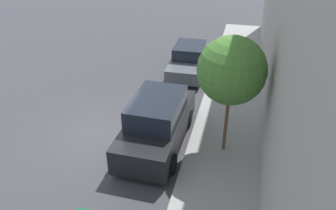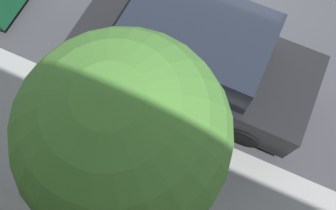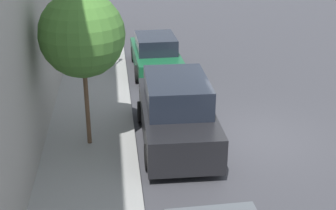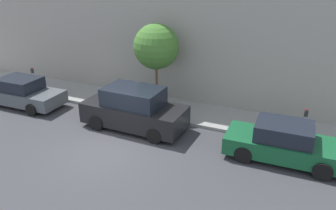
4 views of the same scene
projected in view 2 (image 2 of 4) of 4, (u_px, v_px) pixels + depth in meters
The scene contains 4 objects.
ground_plane at pixel (228, 2), 8.17m from camera, with size 60.00×60.00×0.00m, color #38383D.
sidewalk at pixel (144, 179), 6.51m from camera, with size 2.62×32.00×0.15m.
parked_suv_second at pixel (194, 56), 6.55m from camera, with size 2.08×4.84×1.98m.
street_tree at pixel (126, 136), 3.49m from camera, with size 2.28×2.28×4.31m.
Camera 2 is at (5.52, 0.83, 6.68)m, focal length 35.00 mm.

